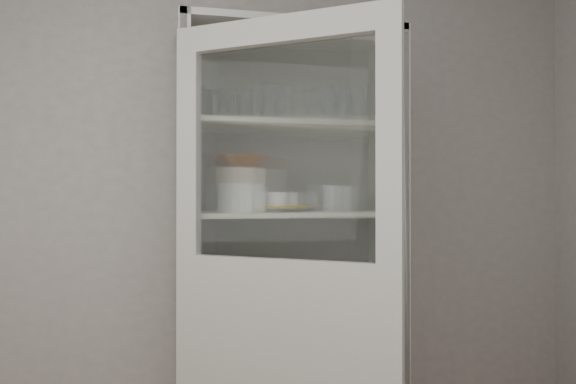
{
  "coord_description": "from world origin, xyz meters",
  "views": [
    {
      "loc": [
        -0.38,
        -1.24,
        1.33
      ],
      "look_at": [
        0.2,
        1.27,
        1.35
      ],
      "focal_mm": 35.0,
      "sensor_mm": 36.0,
      "label": 1
    }
  ],
  "objects_px": {
    "plate_stack_back": "(246,199)",
    "mug_blue": "(377,287)",
    "goblet_2": "(311,108)",
    "terracotta_bowl": "(242,162)",
    "white_ramekin": "(282,199)",
    "measuring_cups": "(217,300)",
    "yellow_trivet": "(282,207)",
    "mug_white": "(307,292)",
    "glass_platter": "(282,210)",
    "cream_dish": "(290,379)",
    "goblet_0": "(226,106)",
    "goblet_1": "(262,109)",
    "teal_jar": "(326,285)",
    "pantry_cabinet": "(285,279)",
    "cupboard_door": "(282,320)",
    "plate_stack_front": "(242,198)",
    "goblet_3": "(356,112)",
    "white_canister": "(234,285)",
    "grey_bowl_stack": "(337,198)",
    "tin_box": "(345,378)",
    "cream_bowl": "(242,176)",
    "mug_teal": "(301,286)"
  },
  "relations": [
    {
      "from": "terracotta_bowl",
      "to": "yellow_trivet",
      "type": "height_order",
      "value": "terracotta_bowl"
    },
    {
      "from": "glass_platter",
      "to": "grey_bowl_stack",
      "type": "height_order",
      "value": "grey_bowl_stack"
    },
    {
      "from": "pantry_cabinet",
      "to": "mug_blue",
      "type": "height_order",
      "value": "pantry_cabinet"
    },
    {
      "from": "goblet_2",
      "to": "grey_bowl_stack",
      "type": "relative_size",
      "value": 1.44
    },
    {
      "from": "plate_stack_back",
      "to": "mug_blue",
      "type": "bearing_deg",
      "value": -14.88
    },
    {
      "from": "white_canister",
      "to": "tin_box",
      "type": "relative_size",
      "value": 0.72
    },
    {
      "from": "plate_stack_front",
      "to": "yellow_trivet",
      "type": "xyz_separation_m",
      "value": [
        0.19,
        0.01,
        -0.04
      ]
    },
    {
      "from": "yellow_trivet",
      "to": "mug_white",
      "type": "relative_size",
      "value": 1.57
    },
    {
      "from": "measuring_cups",
      "to": "tin_box",
      "type": "xyz_separation_m",
      "value": [
        0.6,
        0.05,
        -0.39
      ]
    },
    {
      "from": "white_ramekin",
      "to": "cream_dish",
      "type": "bearing_deg",
      "value": 21.99
    },
    {
      "from": "glass_platter",
      "to": "tin_box",
      "type": "distance_m",
      "value": 0.83
    },
    {
      "from": "mug_blue",
      "to": "plate_stack_back",
      "type": "bearing_deg",
      "value": 159.47
    },
    {
      "from": "glass_platter",
      "to": "mug_white",
      "type": "height_order",
      "value": "glass_platter"
    },
    {
      "from": "terracotta_bowl",
      "to": "teal_jar",
      "type": "relative_size",
      "value": 2.33
    },
    {
      "from": "mug_blue",
      "to": "glass_platter",
      "type": "bearing_deg",
      "value": 168.71
    },
    {
      "from": "yellow_trivet",
      "to": "goblet_2",
      "type": "bearing_deg",
      "value": 32.27
    },
    {
      "from": "glass_platter",
      "to": "measuring_cups",
      "type": "bearing_deg",
      "value": -167.77
    },
    {
      "from": "goblet_2",
      "to": "grey_bowl_stack",
      "type": "xyz_separation_m",
      "value": [
        0.1,
        -0.09,
        -0.43
      ]
    },
    {
      "from": "plate_stack_front",
      "to": "cream_dish",
      "type": "height_order",
      "value": "plate_stack_front"
    },
    {
      "from": "grey_bowl_stack",
      "to": "cream_dish",
      "type": "height_order",
      "value": "grey_bowl_stack"
    },
    {
      "from": "teal_jar",
      "to": "tin_box",
      "type": "xyz_separation_m",
      "value": [
        0.08,
        -0.05,
        -0.42
      ]
    },
    {
      "from": "cupboard_door",
      "to": "glass_platter",
      "type": "bearing_deg",
      "value": 113.61
    },
    {
      "from": "mug_teal",
      "to": "cream_dish",
      "type": "relative_size",
      "value": 0.51
    },
    {
      "from": "plate_stack_back",
      "to": "white_canister",
      "type": "bearing_deg",
      "value": -142.93
    },
    {
      "from": "goblet_1",
      "to": "goblet_3",
      "type": "xyz_separation_m",
      "value": [
        0.47,
        0.02,
        0.01
      ]
    },
    {
      "from": "mug_teal",
      "to": "measuring_cups",
      "type": "distance_m",
      "value": 0.42
    },
    {
      "from": "cream_bowl",
      "to": "yellow_trivet",
      "type": "relative_size",
      "value": 1.33
    },
    {
      "from": "goblet_0",
      "to": "cream_bowl",
      "type": "height_order",
      "value": "goblet_0"
    },
    {
      "from": "goblet_0",
      "to": "cream_dish",
      "type": "bearing_deg",
      "value": -20.28
    },
    {
      "from": "mug_white",
      "to": "teal_jar",
      "type": "xyz_separation_m",
      "value": [
        0.13,
        0.14,
        0.0
      ]
    },
    {
      "from": "plate_stack_back",
      "to": "teal_jar",
      "type": "xyz_separation_m",
      "value": [
        0.37,
        -0.07,
        -0.4
      ]
    },
    {
      "from": "goblet_1",
      "to": "glass_platter",
      "type": "distance_m",
      "value": 0.49
    },
    {
      "from": "mug_white",
      "to": "yellow_trivet",
      "type": "bearing_deg",
      "value": 135.5
    },
    {
      "from": "goblet_3",
      "to": "cream_dish",
      "type": "bearing_deg",
      "value": -162.03
    },
    {
      "from": "cupboard_door",
      "to": "tin_box",
      "type": "xyz_separation_m",
      "value": [
        0.4,
        0.45,
        -0.38
      ]
    },
    {
      "from": "white_canister",
      "to": "mug_blue",
      "type": "bearing_deg",
      "value": -9.38
    },
    {
      "from": "glass_platter",
      "to": "plate_stack_front",
      "type": "bearing_deg",
      "value": -176.31
    },
    {
      "from": "pantry_cabinet",
      "to": "plate_stack_back",
      "type": "relative_size",
      "value": 10.31
    },
    {
      "from": "goblet_1",
      "to": "plate_stack_back",
      "type": "height_order",
      "value": "goblet_1"
    },
    {
      "from": "plate_stack_back",
      "to": "mug_white",
      "type": "relative_size",
      "value": 1.92
    },
    {
      "from": "teal_jar",
      "to": "cream_bowl",
      "type": "bearing_deg",
      "value": -172.78
    },
    {
      "from": "plate_stack_front",
      "to": "white_canister",
      "type": "xyz_separation_m",
      "value": [
        -0.02,
        0.08,
        -0.4
      ]
    },
    {
      "from": "teal_jar",
      "to": "white_canister",
      "type": "xyz_separation_m",
      "value": [
        -0.43,
        0.02,
        0.02
      ]
    },
    {
      "from": "white_ramekin",
      "to": "measuring_cups",
      "type": "distance_m",
      "value": 0.53
    },
    {
      "from": "goblet_0",
      "to": "terracotta_bowl",
      "type": "height_order",
      "value": "goblet_0"
    },
    {
      "from": "measuring_cups",
      "to": "cream_dish",
      "type": "relative_size",
      "value": 0.49
    },
    {
      "from": "goblet_2",
      "to": "terracotta_bowl",
      "type": "distance_m",
      "value": 0.46
    },
    {
      "from": "goblet_0",
      "to": "white_canister",
      "type": "xyz_separation_m",
      "value": [
        0.03,
        -0.06,
        -0.83
      ]
    },
    {
      "from": "cream_bowl",
      "to": "mug_blue",
      "type": "xyz_separation_m",
      "value": [
        0.63,
        -0.03,
        -0.51
      ]
    },
    {
      "from": "goblet_3",
      "to": "white_canister",
      "type": "relative_size",
      "value": 1.3
    }
  ]
}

